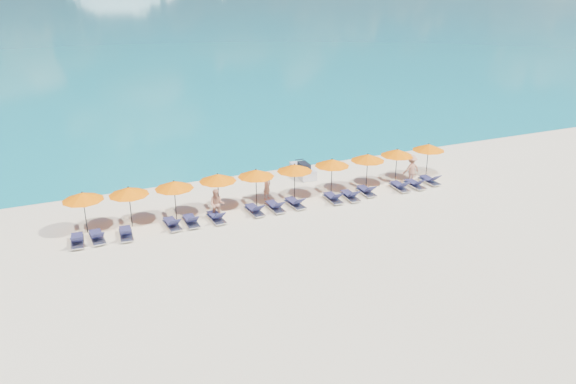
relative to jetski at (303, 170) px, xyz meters
name	(u,v)px	position (x,y,z in m)	size (l,w,h in m)	color
ground	(311,233)	(-3.39, -8.18, -0.38)	(1400.00, 1400.00, 0.00)	beige
jetski	(303,170)	(0.00, 0.00, 0.00)	(1.15, 2.68, 0.93)	silver
beachgoer_a	(267,186)	(-3.75, -2.88, 0.42)	(0.58, 0.38, 1.60)	tan
beachgoer_b	(217,204)	(-7.33, -4.52, 0.48)	(0.84, 0.48, 1.73)	tan
beachgoer_c	(411,169)	(5.73, -4.04, 0.55)	(1.21, 0.56, 1.87)	tan
umbrella_0	(83,196)	(-14.03, -3.43, 1.63)	(2.10, 2.10, 2.28)	black
umbrella_1	(129,191)	(-11.77, -3.61, 1.63)	(2.10, 2.10, 2.28)	black
umbrella_2	(174,185)	(-9.40, -3.65, 1.63)	(2.10, 2.10, 2.28)	black
umbrella_3	(218,178)	(-6.91, -3.49, 1.63)	(2.10, 2.10, 2.28)	black
umbrella_4	(256,173)	(-4.70, -3.65, 1.63)	(2.10, 2.10, 2.28)	black
umbrella_5	(295,168)	(-2.31, -3.69, 1.63)	(2.10, 2.10, 2.28)	black
umbrella_6	(332,162)	(0.15, -3.70, 1.63)	(2.10, 2.10, 2.28)	black
umbrella_7	(368,157)	(2.64, -3.70, 1.63)	(2.10, 2.10, 2.28)	black
umbrella_8	(397,152)	(4.89, -3.57, 1.63)	(2.10, 2.10, 2.28)	black
umbrella_9	(429,147)	(7.44, -3.41, 1.63)	(2.10, 2.10, 2.28)	black
lounger_0	(77,240)	(-14.62, -4.72, -0.15)	(0.74, 1.74, 0.66)	silver
lounger_1	(97,237)	(-13.67, -4.68, -0.15)	(0.71, 1.73, 0.66)	silver
lounger_2	(126,233)	(-12.29, -4.87, -0.15)	(0.74, 1.74, 0.66)	silver
lounger_3	(172,224)	(-9.86, -4.65, -0.15)	(0.74, 1.74, 0.66)	silver
lounger_4	(191,221)	(-8.85, -4.68, -0.15)	(0.64, 1.71, 0.66)	silver
lounger_5	(216,217)	(-7.48, -4.77, -0.15)	(0.73, 1.74, 0.66)	silver
lounger_6	(255,210)	(-5.20, -4.66, -0.15)	(0.72, 1.73, 0.66)	silver
lounger_7	(275,206)	(-3.96, -4.67, -0.15)	(0.70, 1.73, 0.66)	silver
lounger_8	(295,203)	(-2.70, -4.65, -0.15)	(0.75, 1.74, 0.66)	silver
lounger_9	(333,198)	(-0.32, -4.83, -0.15)	(0.67, 1.72, 0.66)	silver
lounger_10	(350,195)	(0.78, -4.93, -0.15)	(0.71, 1.73, 0.66)	silver
lounger_11	(366,191)	(2.07, -4.63, -0.15)	(0.69, 1.73, 0.66)	silver
lounger_12	(400,186)	(4.39, -4.82, -0.15)	(0.71, 1.73, 0.66)	silver
lounger_13	(415,184)	(5.50, -4.85, -0.15)	(0.65, 1.71, 0.66)	silver
lounger_14	(430,180)	(6.80, -4.64, -0.15)	(0.65, 1.71, 0.66)	silver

